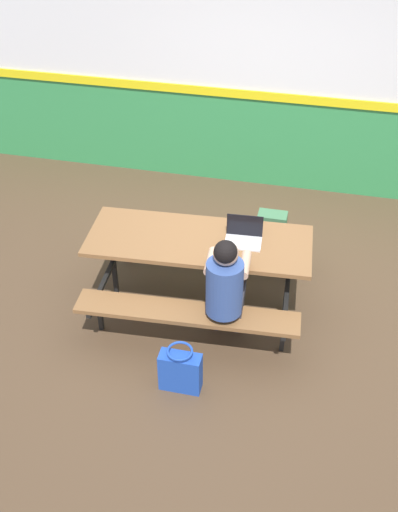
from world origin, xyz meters
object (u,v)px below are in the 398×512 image
at_px(picnic_table_main, 199,254).
at_px(tote_bag_bright, 180,371).
at_px(backpack_dark, 271,231).
at_px(laptop_silver, 244,237).
at_px(student_nearer, 226,286).

distance_m(picnic_table_main, tote_bag_bright, 1.13).
relative_size(picnic_table_main, backpack_dark, 4.63).
bearing_deg(laptop_silver, backpack_dark, 80.45).
bearing_deg(picnic_table_main, student_nearer, -57.26).
distance_m(backpack_dark, tote_bag_bright, 2.13).
xyz_separation_m(backpack_dark, tote_bag_bright, (-0.46, -2.08, -0.02)).
distance_m(laptop_silver, tote_bag_bright, 1.31).
bearing_deg(picnic_table_main, laptop_silver, 9.05).
xyz_separation_m(picnic_table_main, laptop_silver, (0.39, 0.06, 0.21)).
relative_size(picnic_table_main, student_nearer, 1.69).
bearing_deg(picnic_table_main, backpack_dark, 61.59).
height_order(picnic_table_main, laptop_silver, laptop_silver).
distance_m(student_nearer, tote_bag_bright, 0.78).
distance_m(laptop_silver, backpack_dark, 1.12).
xyz_separation_m(laptop_silver, tote_bag_bright, (-0.30, -1.12, -0.59)).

